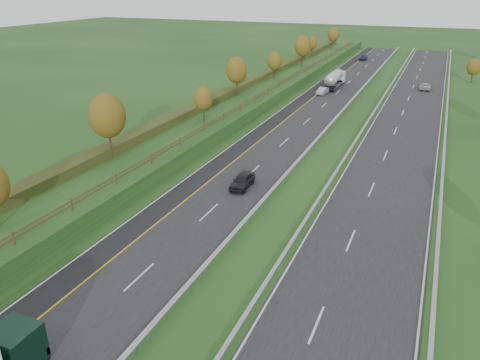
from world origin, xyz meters
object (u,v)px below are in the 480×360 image
(car_dark_near, at_px, (242,181))
(car_silver_mid, at_px, (323,91))
(car_small_far, at_px, (364,58))
(car_oncoming, at_px, (425,86))
(road_tanker, at_px, (335,79))

(car_dark_near, distance_m, car_silver_mid, 50.03)
(car_silver_mid, bearing_deg, car_dark_near, -80.31)
(car_dark_near, relative_size, car_silver_mid, 1.08)
(car_small_far, relative_size, car_oncoming, 0.96)
(car_oncoming, bearing_deg, car_dark_near, 74.34)
(road_tanker, relative_size, car_silver_mid, 2.69)
(road_tanker, xyz_separation_m, car_silver_mid, (-0.71, -7.91, -1.13))
(car_dark_near, bearing_deg, road_tanker, 90.61)
(car_dark_near, height_order, car_silver_mid, car_dark_near)
(road_tanker, relative_size, car_small_far, 2.42)
(road_tanker, xyz_separation_m, car_oncoming, (18.27, 5.10, -1.15))
(car_dark_near, bearing_deg, car_small_far, 89.92)
(road_tanker, bearing_deg, car_dark_near, -87.51)
(road_tanker, distance_m, car_small_far, 41.75)
(car_silver_mid, xyz_separation_m, car_oncoming, (18.98, 13.01, -0.02))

